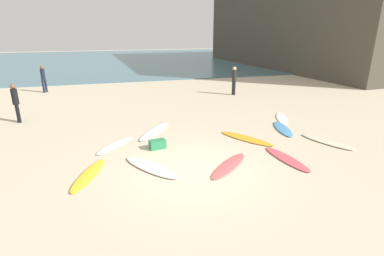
# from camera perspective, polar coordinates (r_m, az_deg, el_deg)

# --- Properties ---
(ground_plane) EXTENTS (120.00, 120.00, 0.00)m
(ground_plane) POSITION_cam_1_polar(r_m,az_deg,el_deg) (9.18, 0.30, -8.21)
(ground_plane) COLOR beige
(ocean_water) EXTENTS (120.00, 40.00, 0.08)m
(ocean_water) POSITION_cam_1_polar(r_m,az_deg,el_deg) (45.05, -13.50, 12.85)
(ocean_water) COLOR slate
(ocean_water) RESTS_ON ground_plane
(coastal_headland) EXTENTS (23.53, 28.92, 13.54)m
(coastal_headland) POSITION_cam_1_polar(r_m,az_deg,el_deg) (41.85, 27.58, 20.22)
(coastal_headland) COLOR #474238
(coastal_headland) RESTS_ON ground_plane
(surfboard_0) EXTENTS (0.74, 2.21, 0.07)m
(surfboard_0) POSITION_cam_1_polar(r_m,az_deg,el_deg) (10.37, 17.98, -5.73)
(surfboard_0) COLOR #DB545F
(surfboard_0) RESTS_ON ground_plane
(surfboard_1) EXTENTS (1.68, 1.87, 0.07)m
(surfboard_1) POSITION_cam_1_polar(r_m,az_deg,el_deg) (11.36, -14.76, -3.24)
(surfboard_1) COLOR silver
(surfboard_1) RESTS_ON ground_plane
(surfboard_2) EXTENTS (1.09, 2.16, 0.08)m
(surfboard_2) POSITION_cam_1_polar(r_m,az_deg,el_deg) (13.39, 17.30, -0.13)
(surfboard_2) COLOR #549BDC
(surfboard_2) RESTS_ON ground_plane
(surfboard_3) EXTENTS (1.23, 2.22, 0.08)m
(surfboard_3) POSITION_cam_1_polar(r_m,az_deg,el_deg) (9.36, -19.52, -8.56)
(surfboard_3) COLOR yellow
(surfboard_3) RESTS_ON ground_plane
(surfboard_4) EXTENTS (1.72, 2.35, 0.07)m
(surfboard_4) POSITION_cam_1_polar(r_m,az_deg,el_deg) (11.85, 10.56, -2.02)
(surfboard_4) COLOR orange
(surfboard_4) RESTS_ON ground_plane
(surfboard_5) EXTENTS (1.94, 2.40, 0.08)m
(surfboard_5) POSITION_cam_1_polar(r_m,az_deg,el_deg) (12.56, -7.27, -0.62)
(surfboard_5) COLOR white
(surfboard_5) RESTS_ON ground_plane
(surfboard_6) EXTENTS (1.26, 2.20, 0.08)m
(surfboard_6) POSITION_cam_1_polar(r_m,az_deg,el_deg) (12.48, 24.77, -2.39)
(surfboard_6) COLOR beige
(surfboard_6) RESTS_ON ground_plane
(surfboard_7) EXTENTS (1.76, 2.25, 0.09)m
(surfboard_7) POSITION_cam_1_polar(r_m,az_deg,el_deg) (9.36, -8.04, -7.57)
(surfboard_7) COLOR silver
(surfboard_7) RESTS_ON ground_plane
(surfboard_8) EXTENTS (1.97, 1.85, 0.07)m
(surfboard_8) POSITION_cam_1_polar(r_m,az_deg,el_deg) (9.48, 7.22, -7.24)
(surfboard_8) COLOR #D85657
(surfboard_8) RESTS_ON ground_plane
(surfboard_9) EXTENTS (1.36, 2.16, 0.06)m
(surfboard_9) POSITION_cam_1_polar(r_m,az_deg,el_deg) (14.99, 17.12, 1.82)
(surfboard_9) COLOR white
(surfboard_9) RESTS_ON ground_plane
(beachgoer_near) EXTENTS (0.31, 0.34, 1.87)m
(beachgoer_near) POSITION_cam_1_polar(r_m,az_deg,el_deg) (19.82, 8.22, 9.43)
(beachgoer_near) COLOR black
(beachgoer_near) RESTS_ON ground_plane
(beachgoer_mid) EXTENTS (0.37, 0.37, 1.82)m
(beachgoer_mid) POSITION_cam_1_polar(r_m,az_deg,el_deg) (15.85, -31.20, 4.54)
(beachgoer_mid) COLOR black
(beachgoer_mid) RESTS_ON ground_plane
(beachgoer_far) EXTENTS (0.40, 0.40, 1.85)m
(beachgoer_far) POSITION_cam_1_polar(r_m,az_deg,el_deg) (22.89, -27.05, 8.80)
(beachgoer_far) COLOR #191E33
(beachgoer_far) RESTS_ON ground_plane
(beach_cooler) EXTENTS (0.64, 0.43, 0.32)m
(beach_cooler) POSITION_cam_1_polar(r_m,az_deg,el_deg) (10.80, -6.78, -3.17)
(beach_cooler) COLOR #287F51
(beach_cooler) RESTS_ON ground_plane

